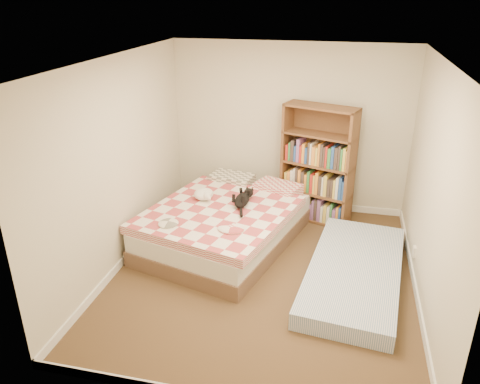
% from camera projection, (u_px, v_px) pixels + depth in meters
% --- Properties ---
extents(room, '(3.51, 4.01, 2.51)m').
position_uv_depth(room, '(266.00, 182.00, 5.17)').
color(room, '#4C3B20').
rests_on(room, ground).
extents(bed, '(2.13, 2.61, 0.61)m').
position_uv_depth(bed, '(226.00, 222.00, 6.28)').
color(bed, brown).
rests_on(bed, room).
extents(bookshelf, '(1.13, 0.66, 1.71)m').
position_uv_depth(bookshelf, '(317.00, 180.00, 6.79)').
color(bookshelf, '#56331D').
rests_on(bookshelf, room).
extents(floor_mattress, '(1.27, 2.36, 0.20)m').
position_uv_depth(floor_mattress, '(354.00, 273.00, 5.48)').
color(floor_mattress, '#6C8AB4').
rests_on(floor_mattress, room).
extents(black_cat, '(0.27, 0.70, 0.16)m').
position_uv_depth(black_cat, '(243.00, 199.00, 6.16)').
color(black_cat, black).
rests_on(black_cat, bed).
extents(white_dog, '(0.30, 0.30, 0.14)m').
position_uv_depth(white_dog, '(204.00, 194.00, 6.29)').
color(white_dog, white).
rests_on(white_dog, bed).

